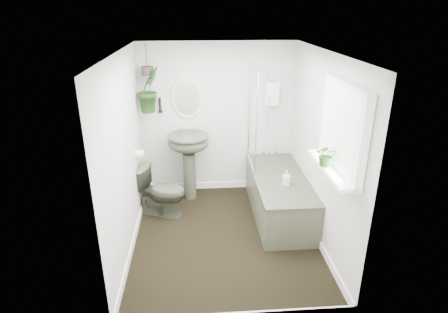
{
  "coord_description": "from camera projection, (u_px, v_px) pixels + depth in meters",
  "views": [
    {
      "loc": [
        -0.32,
        -4.06,
        2.76
      ],
      "look_at": [
        0.0,
        0.15,
        1.05
      ],
      "focal_mm": 30.0,
      "sensor_mm": 36.0,
      "label": 1
    }
  ],
  "objects": [
    {
      "name": "wall_back",
      "position": [
        218.0,
        119.0,
        5.68
      ],
      "size": [
        2.3,
        0.02,
        2.3
      ],
      "primitive_type": "cube",
      "color": "silver",
      "rests_on": "ground"
    },
    {
      "name": "bath_screen",
      "position": [
        253.0,
        118.0,
        5.27
      ],
      "size": [
        0.04,
        0.72,
        1.4
      ],
      "primitive_type": null,
      "color": "silver",
      "rests_on": "bathtub"
    },
    {
      "name": "oval_mirror",
      "position": [
        187.0,
        98.0,
        5.48
      ],
      "size": [
        0.46,
        0.03,
        0.62
      ],
      "primitive_type": "ellipsoid",
      "color": "beige",
      "rests_on": "wall_back"
    },
    {
      "name": "wall_sconce",
      "position": [
        160.0,
        105.0,
        5.48
      ],
      "size": [
        0.04,
        0.04,
        0.22
      ],
      "primitive_type": "cylinder",
      "color": "black",
      "rests_on": "wall_back"
    },
    {
      "name": "window_blinds",
      "position": [
        338.0,
        129.0,
        3.61
      ],
      "size": [
        0.01,
        0.86,
        0.76
      ],
      "primitive_type": "cube",
      "color": "white",
      "rests_on": "wall_right"
    },
    {
      "name": "floor",
      "position": [
        225.0,
        237.0,
        4.81
      ],
      "size": [
        2.3,
        2.8,
        0.02
      ],
      "primitive_type": "cube",
      "color": "black",
      "rests_on": "ground"
    },
    {
      "name": "window_recess",
      "position": [
        343.0,
        129.0,
        3.62
      ],
      "size": [
        0.08,
        1.0,
        0.9
      ],
      "primitive_type": "cube",
      "color": "white",
      "rests_on": "wall_right"
    },
    {
      "name": "bathtub",
      "position": [
        279.0,
        196.0,
        5.22
      ],
      "size": [
        0.72,
        1.72,
        0.58
      ],
      "primitive_type": null,
      "color": "#393E2F",
      "rests_on": "floor"
    },
    {
      "name": "sill_plant",
      "position": [
        327.0,
        155.0,
        3.75
      ],
      "size": [
        0.25,
        0.24,
        0.23
      ],
      "primitive_type": "imported",
      "rotation": [
        0.0,
        0.0,
        -0.31
      ],
      "color": "black",
      "rests_on": "window_sill"
    },
    {
      "name": "toilet_roll_holder",
      "position": [
        140.0,
        154.0,
        5.04
      ],
      "size": [
        0.11,
        0.11,
        0.11
      ],
      "primitive_type": "cylinder",
      "rotation": [
        0.0,
        1.57,
        0.0
      ],
      "color": "white",
      "rests_on": "wall_left"
    },
    {
      "name": "soap_bottle",
      "position": [
        286.0,
        178.0,
        4.85
      ],
      "size": [
        0.11,
        0.11,
        0.2
      ],
      "primitive_type": "imported",
      "rotation": [
        0.0,
        0.0,
        -0.19
      ],
      "color": "#2C2524",
      "rests_on": "bathtub"
    },
    {
      "name": "window_sill",
      "position": [
        331.0,
        169.0,
        3.77
      ],
      "size": [
        0.18,
        1.0,
        0.04
      ],
      "primitive_type": "cube",
      "color": "white",
      "rests_on": "wall_right"
    },
    {
      "name": "pedestal_sink",
      "position": [
        189.0,
        167.0,
        5.6
      ],
      "size": [
        0.66,
        0.59,
        1.02
      ],
      "primitive_type": null,
      "rotation": [
        0.0,
        0.0,
        -0.13
      ],
      "color": "#393E2F",
      "rests_on": "floor"
    },
    {
      "name": "shower_box",
      "position": [
        272.0,
        93.0,
        5.52
      ],
      "size": [
        0.2,
        0.1,
        0.35
      ],
      "primitive_type": "cube",
      "color": "white",
      "rests_on": "wall_back"
    },
    {
      "name": "ceiling",
      "position": [
        225.0,
        51.0,
        3.94
      ],
      "size": [
        2.3,
        2.8,
        0.02
      ],
      "primitive_type": "cube",
      "color": "white",
      "rests_on": "ground"
    },
    {
      "name": "wall_front",
      "position": [
        238.0,
        216.0,
        3.07
      ],
      "size": [
        2.3,
        0.02,
        2.3
      ],
      "primitive_type": "cube",
      "color": "silver",
      "rests_on": "ground"
    },
    {
      "name": "skirting",
      "position": [
        225.0,
        233.0,
        4.79
      ],
      "size": [
        2.3,
        2.8,
        0.1
      ],
      "primitive_type": "cube",
      "color": "white",
      "rests_on": "floor"
    },
    {
      "name": "toilet",
      "position": [
        161.0,
        191.0,
        5.22
      ],
      "size": [
        0.79,
        0.59,
        0.71
      ],
      "primitive_type": "imported",
      "rotation": [
        0.0,
        0.0,
        1.27
      ],
      "color": "#393E2F",
      "rests_on": "floor"
    },
    {
      "name": "wall_left",
      "position": [
        124.0,
        156.0,
        4.29
      ],
      "size": [
        0.02,
        2.8,
        2.3
      ],
      "primitive_type": "cube",
      "color": "silver",
      "rests_on": "ground"
    },
    {
      "name": "wall_right",
      "position": [
        322.0,
        151.0,
        4.46
      ],
      "size": [
        0.02,
        2.8,
        2.3
      ],
      "primitive_type": "cube",
      "color": "silver",
      "rests_on": "ground"
    },
    {
      "name": "hanging_plant",
      "position": [
        149.0,
        90.0,
        5.18
      ],
      "size": [
        0.44,
        0.45,
        0.63
      ],
      "primitive_type": "imported",
      "rotation": [
        0.0,
        0.0,
        0.84
      ],
      "color": "black",
      "rests_on": "ceiling"
    },
    {
      "name": "hanging_pot",
      "position": [
        147.0,
        71.0,
        5.08
      ],
      "size": [
        0.16,
        0.16,
        0.12
      ],
      "primitive_type": "cylinder",
      "color": "#342C25",
      "rests_on": "ceiling"
    }
  ]
}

